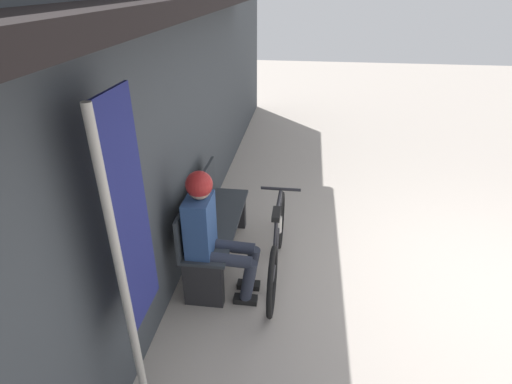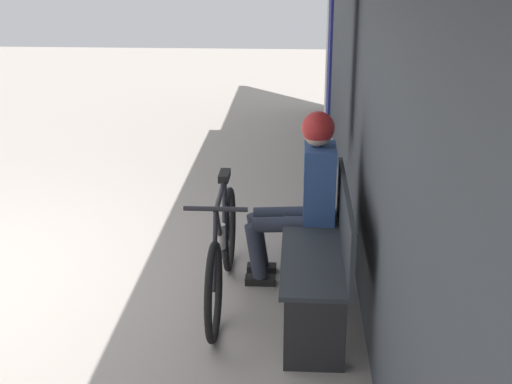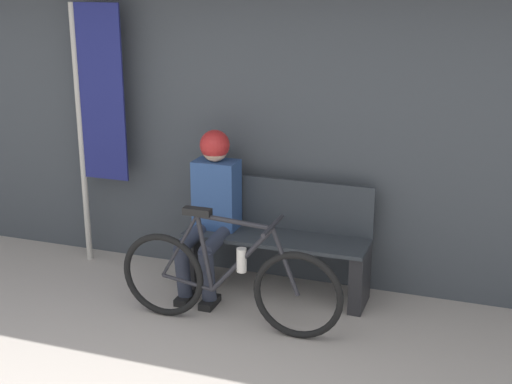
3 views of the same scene
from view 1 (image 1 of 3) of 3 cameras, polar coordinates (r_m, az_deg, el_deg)
The scene contains 6 objects.
ground_plane at distance 4.47m, azimuth 29.36°, elevation -12.58°, with size 24.00×24.00×0.00m, color #ADA399.
storefront_wall at distance 3.50m, azimuth -13.18°, elevation 11.04°, with size 12.00×0.56×3.20m.
park_bench_near at distance 4.13m, azimuth -6.10°, elevation -4.98°, with size 1.42×0.42×0.88m.
bicycle at distance 3.95m, azimuth 3.02°, elevation -7.48°, with size 1.65×0.40×0.86m.
person_seated at distance 3.52m, azimuth -6.41°, elevation -5.10°, with size 0.34×0.63×1.26m.
banner_pole at distance 2.38m, azimuth -17.69°, elevation -6.59°, with size 0.45×0.05×2.18m.
Camera 1 is at (-3.14, 1.75, 2.65)m, focal length 28.00 mm.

